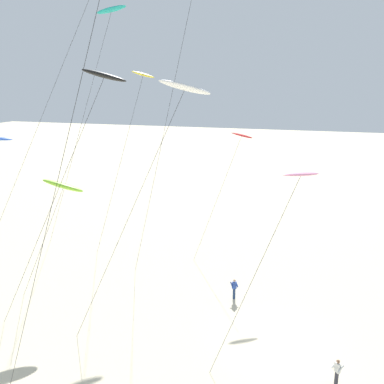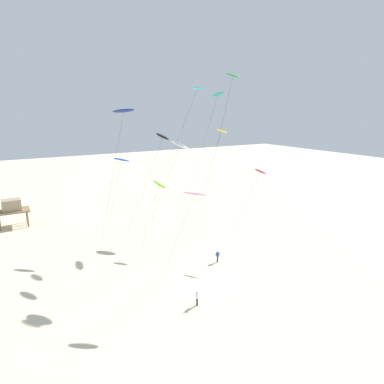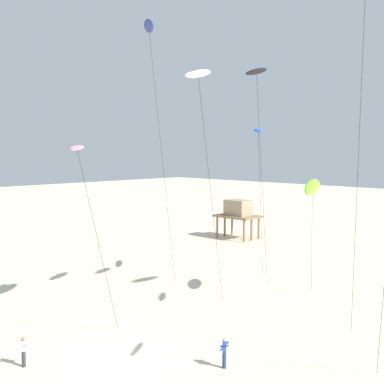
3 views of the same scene
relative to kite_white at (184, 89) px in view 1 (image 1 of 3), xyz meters
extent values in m
plane|color=beige|center=(-0.28, -6.24, -16.29)|extent=(260.00, 260.00, 0.00)
ellipsoid|color=white|center=(0.02, -0.03, 0.09)|extent=(1.96, 3.42, 1.37)
cylinder|color=#262626|center=(-1.80, 3.27, -8.17)|extent=(3.67, 6.63, 16.26)
cylinder|color=#262626|center=(-8.12, 4.43, -6.03)|extent=(3.00, 5.42, 20.53)
ellipsoid|color=#8CD833|center=(1.82, 10.50, -7.35)|extent=(2.08, 3.31, 1.59)
cylinder|color=#262626|center=(0.92, 12.14, -11.90)|extent=(1.84, 3.31, 8.78)
ellipsoid|color=pink|center=(-2.08, -7.35, -4.45)|extent=(2.52, 2.30, 0.47)
cylinder|color=#262626|center=(-3.29, -5.17, -10.41)|extent=(2.44, 4.40, 11.76)
ellipsoid|color=yellow|center=(12.22, 8.07, 1.11)|extent=(1.52, 2.22, 0.92)
cylinder|color=#262626|center=(10.97, 10.34, -7.64)|extent=(2.53, 4.57, 17.31)
ellipsoid|color=black|center=(0.21, 5.57, 0.82)|extent=(1.43, 3.15, 1.17)
cylinder|color=#262626|center=(-1.71, 9.05, -7.81)|extent=(3.87, 6.99, 16.98)
cylinder|color=#262626|center=(8.30, 4.53, -3.58)|extent=(2.84, 5.13, 25.42)
cylinder|color=#262626|center=(6.82, 16.56, -4.19)|extent=(5.64, 10.22, 24.21)
ellipsoid|color=teal|center=(14.11, 12.03, 7.22)|extent=(1.45, 3.06, 1.18)
cylinder|color=#262626|center=(12.26, 15.39, -4.60)|extent=(3.74, 6.76, 23.39)
ellipsoid|color=red|center=(12.75, -1.35, -4.30)|extent=(1.06, 2.11, 0.77)
cylinder|color=#262626|center=(11.67, 0.63, -10.33)|extent=(2.21, 3.98, 11.93)
cylinder|color=#33333D|center=(-3.39, -10.11, -15.85)|extent=(0.22, 0.22, 0.88)
cube|color=white|center=(-3.39, -10.11, -15.12)|extent=(0.38, 0.38, 0.58)
sphere|color=#9E7051|center=(-3.39, -10.11, -14.72)|extent=(0.20, 0.20, 0.20)
cylinder|color=white|center=(-3.55, -10.27, -15.07)|extent=(0.42, 0.42, 0.39)
cylinder|color=white|center=(-3.24, -9.95, -15.07)|extent=(0.42, 0.42, 0.39)
cylinder|color=navy|center=(4.47, -2.63, -15.85)|extent=(0.22, 0.22, 0.88)
cube|color=#2D4CA5|center=(4.47, -2.63, -15.12)|extent=(0.36, 0.39, 0.58)
sphere|color=tan|center=(4.47, -2.63, -14.72)|extent=(0.20, 0.20, 0.20)
cylinder|color=#2D4CA5|center=(4.60, -2.80, -15.07)|extent=(0.46, 0.37, 0.39)
cylinder|color=#2D4CA5|center=(4.34, -2.45, -15.07)|extent=(0.46, 0.37, 0.39)
camera|label=1|loc=(-24.71, -8.13, 0.34)|focal=38.52mm
camera|label=2|loc=(-19.42, -36.57, 4.24)|focal=30.01mm
camera|label=3|loc=(21.13, -22.09, -4.56)|focal=46.03mm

